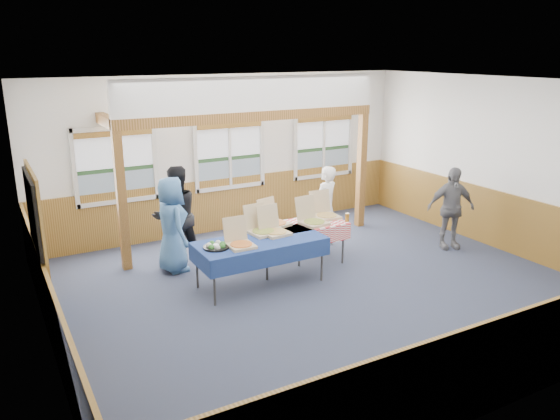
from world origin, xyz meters
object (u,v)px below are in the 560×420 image
at_px(table_left, 260,243).
at_px(woman_black, 176,216).
at_px(man_blue, 172,225).
at_px(person_grey, 451,208).
at_px(table_right, 298,228).
at_px(woman_white, 326,207).

height_order(table_left, woman_black, woman_black).
height_order(woman_black, man_blue, woman_black).
bearing_deg(table_left, man_blue, 124.80).
bearing_deg(woman_black, man_blue, 51.11).
bearing_deg(woman_black, person_grey, 152.39).
xyz_separation_m(table_left, woman_black, (-0.86, 1.54, 0.17)).
height_order(table_right, woman_black, woman_black).
relative_size(table_left, man_blue, 1.30).
height_order(woman_white, man_blue, man_blue).
relative_size(table_right, woman_black, 1.01).
bearing_deg(woman_black, table_right, 139.55).
bearing_deg(woman_white, woman_black, -32.10).
bearing_deg(table_right, person_grey, -18.54).
xyz_separation_m(woman_white, person_grey, (2.02, -1.22, -0.00)).
distance_m(woman_white, man_blue, 2.96).
bearing_deg(person_grey, woman_black, -178.71).
relative_size(table_left, woman_black, 1.21).
relative_size(table_right, man_blue, 1.08).
relative_size(man_blue, person_grey, 1.05).
relative_size(table_left, table_right, 1.20).
distance_m(woman_white, woman_black, 2.82).
bearing_deg(man_blue, table_left, -143.72).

